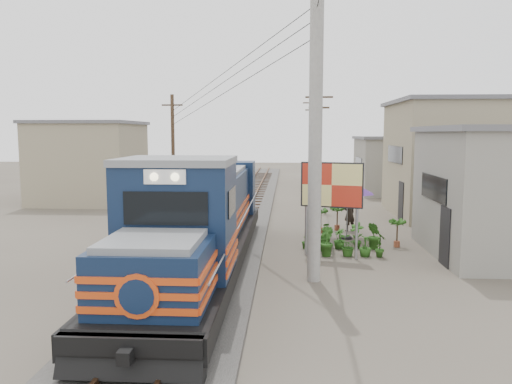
# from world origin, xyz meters

# --- Properties ---
(ground) EXTENTS (120.00, 120.00, 0.00)m
(ground) POSITION_xyz_m (0.00, 0.00, 0.00)
(ground) COLOR #473F35
(ground) RESTS_ON ground
(ballast) EXTENTS (3.60, 70.00, 0.16)m
(ballast) POSITION_xyz_m (0.00, 10.00, 0.08)
(ballast) COLOR #595651
(ballast) RESTS_ON ground
(track) EXTENTS (1.15, 70.00, 0.12)m
(track) POSITION_xyz_m (0.00, 10.00, 0.26)
(track) COLOR #51331E
(track) RESTS_ON ground
(locomotive) EXTENTS (2.75, 14.93, 3.70)m
(locomotive) POSITION_xyz_m (0.00, 0.11, 1.64)
(locomotive) COLOR black
(locomotive) RESTS_ON ground
(utility_pole_main) EXTENTS (0.40, 0.40, 10.00)m
(utility_pole_main) POSITION_xyz_m (3.50, -0.50, 5.00)
(utility_pole_main) COLOR #9E9B93
(utility_pole_main) RESTS_ON ground
(wooden_pole_mid) EXTENTS (1.60, 0.24, 7.00)m
(wooden_pole_mid) POSITION_xyz_m (4.50, 14.00, 3.68)
(wooden_pole_mid) COLOR #4C3826
(wooden_pole_mid) RESTS_ON ground
(wooden_pole_far) EXTENTS (1.60, 0.24, 7.50)m
(wooden_pole_far) POSITION_xyz_m (4.80, 28.00, 3.93)
(wooden_pole_far) COLOR #4C3826
(wooden_pole_far) RESTS_ON ground
(wooden_pole_left) EXTENTS (1.60, 0.24, 7.00)m
(wooden_pole_left) POSITION_xyz_m (-5.00, 18.00, 3.68)
(wooden_pole_left) COLOR #4C3826
(wooden_pole_left) RESTS_ON ground
(power_lines) EXTENTS (9.65, 19.00, 3.30)m
(power_lines) POSITION_xyz_m (-0.14, 8.49, 7.56)
(power_lines) COLOR black
(power_lines) RESTS_ON ground
(shophouse_mid) EXTENTS (8.40, 7.35, 6.20)m
(shophouse_mid) POSITION_xyz_m (12.50, 12.00, 3.11)
(shophouse_mid) COLOR gray
(shophouse_mid) RESTS_ON ground
(shophouse_back) EXTENTS (6.30, 6.30, 4.20)m
(shophouse_back) POSITION_xyz_m (11.00, 22.00, 2.11)
(shophouse_back) COLOR gray
(shophouse_back) RESTS_ON ground
(shophouse_left) EXTENTS (6.30, 6.30, 5.20)m
(shophouse_left) POSITION_xyz_m (-10.00, 16.00, 2.61)
(shophouse_left) COLOR gray
(shophouse_left) RESTS_ON ground
(billboard) EXTENTS (2.17, 0.70, 3.42)m
(billboard) POSITION_xyz_m (4.27, 2.41, 2.53)
(billboard) COLOR #99999E
(billboard) RESTS_ON ground
(market_umbrella) EXTENTS (2.83, 2.83, 2.50)m
(market_umbrella) POSITION_xyz_m (5.22, 5.61, 2.20)
(market_umbrella) COLOR black
(market_umbrella) RESTS_ON ground
(vendor) EXTENTS (0.73, 0.69, 1.68)m
(vendor) POSITION_xyz_m (5.54, 7.33, 0.84)
(vendor) COLOR black
(vendor) RESTS_ON ground
(plant_nursery) EXTENTS (3.07, 2.01, 1.11)m
(plant_nursery) POSITION_xyz_m (4.71, 3.26, 0.50)
(plant_nursery) COLOR #255518
(plant_nursery) RESTS_ON ground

